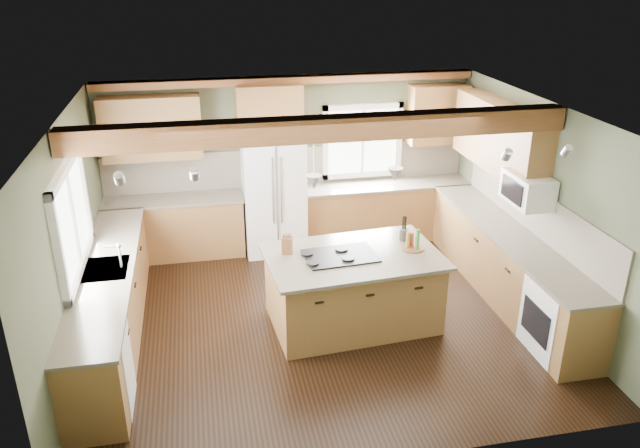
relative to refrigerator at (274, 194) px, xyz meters
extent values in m
plane|color=black|center=(0.30, -2.12, -0.90)|extent=(5.60, 5.60, 0.00)
plane|color=silver|center=(0.30, -2.12, 1.70)|extent=(5.60, 5.60, 0.00)
plane|color=#424933|center=(0.30, 0.38, 0.40)|extent=(5.60, 0.00, 5.60)
plane|color=#424933|center=(-2.50, -2.12, 0.40)|extent=(0.00, 5.00, 5.00)
plane|color=#424933|center=(3.10, -2.12, 0.40)|extent=(0.00, 5.00, 5.00)
cube|color=brown|center=(0.30, -2.28, 1.57)|extent=(5.55, 0.26, 0.26)
cube|color=brown|center=(0.30, 0.28, 1.64)|extent=(5.55, 0.20, 0.10)
cube|color=brown|center=(0.30, 0.36, 0.31)|extent=(5.58, 0.03, 0.58)
cube|color=brown|center=(3.08, -2.07, 0.31)|extent=(0.03, 3.70, 0.58)
cube|color=brown|center=(-1.49, 0.08, -0.46)|extent=(2.02, 0.60, 0.88)
cube|color=#433C31|center=(-1.49, 0.08, 0.00)|extent=(2.06, 0.64, 0.04)
cube|color=brown|center=(1.79, 0.08, -0.46)|extent=(2.62, 0.60, 0.88)
cube|color=#433C31|center=(1.79, 0.08, 0.00)|extent=(2.66, 0.64, 0.04)
cube|color=brown|center=(-2.20, -2.07, -0.46)|extent=(0.60, 3.70, 0.88)
cube|color=#433C31|center=(-2.20, -2.07, 0.00)|extent=(0.64, 3.74, 0.04)
cube|color=brown|center=(2.80, -2.07, -0.46)|extent=(0.60, 3.70, 0.88)
cube|color=#433C31|center=(2.80, -2.07, 0.00)|extent=(0.64, 3.74, 0.04)
cube|color=brown|center=(-1.69, 0.21, 1.05)|extent=(1.40, 0.35, 0.90)
cube|color=brown|center=(0.00, 0.21, 1.25)|extent=(0.96, 0.35, 0.70)
cube|color=brown|center=(2.92, -1.22, 1.05)|extent=(0.35, 2.20, 0.90)
cube|color=brown|center=(2.60, 0.21, 1.05)|extent=(0.90, 0.35, 0.90)
cube|color=white|center=(-2.48, -2.07, 0.65)|extent=(0.04, 1.60, 1.05)
cube|color=white|center=(1.45, 0.36, 0.65)|extent=(1.10, 0.04, 1.00)
cube|color=#262628|center=(-2.20, -2.07, 0.01)|extent=(0.50, 0.65, 0.03)
cylinder|color=#B2B2B7|center=(-2.02, -2.07, 0.15)|extent=(0.02, 0.02, 0.28)
cube|color=white|center=(-2.19, -3.37, -0.47)|extent=(0.60, 0.60, 0.84)
cube|color=white|center=(2.79, -3.37, -0.47)|extent=(0.60, 0.72, 0.84)
cube|color=white|center=(2.88, -2.17, 0.65)|extent=(0.40, 0.70, 0.38)
cone|color=#B2B2B7|center=(0.17, -2.32, 0.98)|extent=(0.18, 0.18, 0.16)
cone|color=#B2B2B7|center=(1.14, -2.25, 0.98)|extent=(0.18, 0.18, 0.16)
cube|color=white|center=(0.00, 0.00, 0.00)|extent=(0.90, 0.74, 1.80)
cube|color=brown|center=(0.65, -2.28, -0.46)|extent=(2.02, 1.33, 0.88)
cube|color=#433C31|center=(0.65, -2.28, 0.00)|extent=(2.16, 1.47, 0.04)
cube|color=black|center=(0.49, -2.30, 0.03)|extent=(0.88, 0.62, 0.02)
cube|color=brown|center=(-0.11, -2.09, 0.12)|extent=(0.14, 0.12, 0.21)
cylinder|color=#403833|center=(1.37, -1.99, 0.09)|extent=(0.14, 0.14, 0.14)
camera|label=1|loc=(-1.05, -8.74, 3.27)|focal=35.00mm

